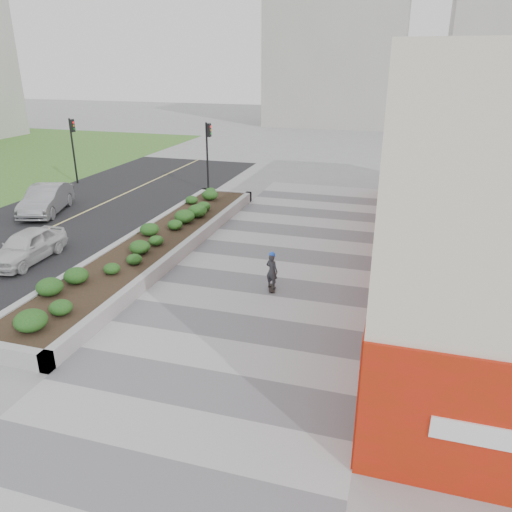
# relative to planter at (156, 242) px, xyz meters

# --- Properties ---
(ground) EXTENTS (160.00, 160.00, 0.00)m
(ground) POSITION_rel_planter_xyz_m (5.50, -7.00, -0.42)
(ground) COLOR gray
(ground) RESTS_ON ground
(walkway) EXTENTS (8.00, 36.00, 0.01)m
(walkway) POSITION_rel_planter_xyz_m (5.50, -4.00, -0.41)
(walkway) COLOR #A8A8AD
(walkway) RESTS_ON ground
(building) EXTENTS (6.04, 24.08, 8.00)m
(building) POSITION_rel_planter_xyz_m (12.48, 1.98, 3.56)
(building) COLOR beige
(building) RESTS_ON ground
(planter) EXTENTS (3.00, 18.00, 0.90)m
(planter) POSITION_rel_planter_xyz_m (0.00, 0.00, 0.00)
(planter) COLOR #9E9EA0
(planter) RESTS_ON ground
(street) EXTENTS (10.00, 40.00, 0.00)m
(street) POSITION_rel_planter_xyz_m (-6.50, 0.00, -0.42)
(street) COLOR black
(street) RESTS_ON ground
(traffic_signal_near) EXTENTS (0.33, 0.28, 4.20)m
(traffic_signal_near) POSITION_rel_planter_xyz_m (-1.73, 10.50, 2.34)
(traffic_signal_near) COLOR black
(traffic_signal_near) RESTS_ON ground
(traffic_signal_far) EXTENTS (0.33, 0.28, 4.20)m
(traffic_signal_far) POSITION_rel_planter_xyz_m (-10.93, 10.00, 2.34)
(traffic_signal_far) COLOR black
(traffic_signal_far) RESTS_ON ground
(distant_bldg_north_l) EXTENTS (16.00, 12.00, 20.00)m
(distant_bldg_north_l) POSITION_rel_planter_xyz_m (0.50, 48.00, 9.58)
(distant_bldg_north_l) COLOR #ADAAA3
(distant_bldg_north_l) RESTS_ON ground
(manhole_cover) EXTENTS (0.44, 0.44, 0.01)m
(manhole_cover) POSITION_rel_planter_xyz_m (6.00, -4.00, -0.42)
(manhole_cover) COLOR #595654
(manhole_cover) RESTS_ON ground
(skateboarder) EXTENTS (0.55, 0.75, 1.45)m
(skateboarder) POSITION_rel_planter_xyz_m (5.74, -2.29, 0.32)
(skateboarder) COLOR beige
(skateboarder) RESTS_ON ground
(car_white) EXTENTS (1.66, 3.84, 1.29)m
(car_white) POSITION_rel_planter_xyz_m (-4.49, -2.51, 0.23)
(car_white) COLOR silver
(car_white) RESTS_ON ground
(car_silver) EXTENTS (2.89, 4.78, 1.49)m
(car_silver) POSITION_rel_planter_xyz_m (-8.27, 3.53, 0.33)
(car_silver) COLOR #93949A
(car_silver) RESTS_ON ground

